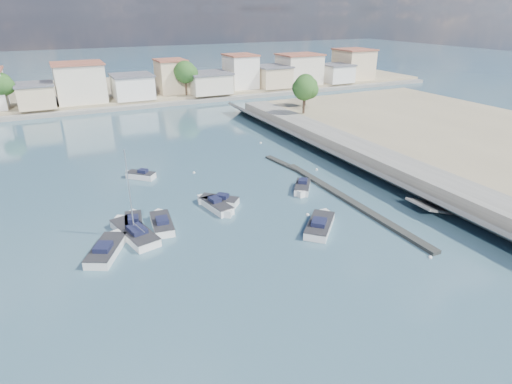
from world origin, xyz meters
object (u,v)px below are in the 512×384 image
motorboat_f (140,175)px  motorboat_h (320,225)px  motorboat_d (302,188)px  motorboat_b (134,222)px  motorboat_e (107,249)px  motorboat_g (218,207)px  motorboat_a (162,223)px  sailboat (133,232)px  motorboat_c (217,201)px

motorboat_f → motorboat_h: (13.42, -21.90, 0.00)m
motorboat_d → motorboat_f: 21.24m
motorboat_b → motorboat_e: same height
motorboat_b → motorboat_g: same height
motorboat_h → motorboat_a: bearing=152.8°
motorboat_g → motorboat_f: bearing=112.7°
motorboat_e → sailboat: (2.74, 2.23, 0.03)m
sailboat → motorboat_g: bearing=9.7°
motorboat_g → motorboat_c: bearing=72.7°
motorboat_a → sailboat: (-2.97, -0.61, 0.03)m
motorboat_e → motorboat_g: 12.84m
motorboat_a → motorboat_g: (6.54, 1.02, 0.00)m
motorboat_c → motorboat_f: 13.44m
motorboat_e → sailboat: 3.53m
motorboat_c → motorboat_d: bearing=-5.6°
motorboat_a → motorboat_d: (17.68, 1.60, -0.00)m
motorboat_b → motorboat_h: bearing=-27.8°
motorboat_a → motorboat_b: same height
motorboat_f → sailboat: sailboat is taller
motorboat_f → sailboat: bearing=-104.2°
motorboat_a → motorboat_b: (-2.49, 1.50, -0.00)m
motorboat_c → motorboat_d: (10.63, -1.04, -0.00)m
motorboat_a → motorboat_d: 17.75m
motorboat_e → motorboat_d: bearing=10.7°
motorboat_h → motorboat_c: bearing=126.0°
motorboat_b → motorboat_h: (16.77, -8.83, 0.00)m
motorboat_f → motorboat_h: bearing=-58.5°
motorboat_b → motorboat_d: 20.17m
motorboat_a → motorboat_h: size_ratio=1.00×
motorboat_f → motorboat_a: bearing=-93.4°
sailboat → motorboat_b: bearing=77.4°
motorboat_f → motorboat_b: bearing=-104.4°
motorboat_e → motorboat_h: 20.49m
motorboat_a → motorboat_h: bearing=-27.2°
motorboat_c → motorboat_h: size_ratio=0.78×
motorboat_e → motorboat_h: (19.99, -4.49, 0.00)m
motorboat_a → motorboat_b: 2.91m
motorboat_f → motorboat_h: 25.68m
motorboat_d → motorboat_e: bearing=-169.3°
motorboat_h → motorboat_d: bearing=69.2°
motorboat_h → motorboat_f: bearing=121.5°
motorboat_d → motorboat_h: (-3.40, -8.93, 0.00)m
motorboat_f → motorboat_d: bearing=-37.7°
motorboat_b → motorboat_c: size_ratio=1.10×
motorboat_b → motorboat_h: same height
sailboat → motorboat_h: bearing=-21.3°
motorboat_a → motorboat_b: size_ratio=1.17×
motorboat_b → motorboat_g: (9.03, -0.48, 0.00)m
motorboat_e → motorboat_h: bearing=-12.7°
motorboat_a → motorboat_h: (14.28, -7.33, -0.00)m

